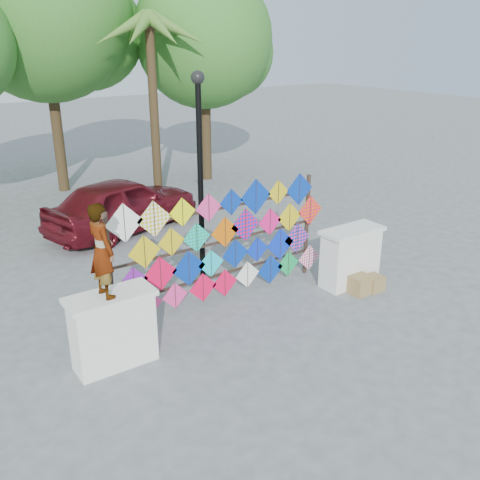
# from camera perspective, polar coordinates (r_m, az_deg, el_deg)

# --- Properties ---
(ground) EXTENTS (80.00, 80.00, 0.00)m
(ground) POSITION_cam_1_polar(r_m,az_deg,el_deg) (10.56, 0.28, -7.88)
(ground) COLOR gray
(ground) RESTS_ON ground
(parapet_left) EXTENTS (1.40, 0.65, 1.28)m
(parapet_left) POSITION_cam_1_polar(r_m,az_deg,el_deg) (8.99, -13.38, -9.26)
(parapet_left) COLOR white
(parapet_left) RESTS_ON ground
(parapet_right) EXTENTS (1.40, 0.65, 1.28)m
(parapet_right) POSITION_cam_1_polar(r_m,az_deg,el_deg) (11.76, 11.70, -1.70)
(parapet_right) COLOR white
(parapet_right) RESTS_ON ground
(kite_rack) EXTENTS (4.97, 0.24, 2.44)m
(kite_rack) POSITION_cam_1_polar(r_m,az_deg,el_deg) (10.64, -1.47, -0.32)
(kite_rack) COLOR #32231C
(kite_rack) RESTS_ON ground
(tree_mid) EXTENTS (6.30, 5.60, 8.61)m
(tree_mid) POSITION_cam_1_polar(r_m,az_deg,el_deg) (19.39, -19.96, 21.80)
(tree_mid) COLOR #45331D
(tree_mid) RESTS_ON ground
(tree_east) EXTENTS (5.40, 4.80, 7.42)m
(tree_east) POSITION_cam_1_polar(r_m,az_deg,el_deg) (20.02, -3.66, 20.58)
(tree_east) COLOR #45331D
(tree_east) RESTS_ON ground
(palm_tree) EXTENTS (3.62, 3.62, 5.83)m
(palm_tree) POSITION_cam_1_polar(r_m,az_deg,el_deg) (17.30, -9.57, 20.19)
(palm_tree) COLOR #45331D
(palm_tree) RESTS_ON ground
(vendor_woman) EXTENTS (0.42, 0.59, 1.52)m
(vendor_woman) POSITION_cam_1_polar(r_m,az_deg,el_deg) (8.38, -14.53, -1.10)
(vendor_woman) COLOR #99999E
(vendor_woman) RESTS_ON parapet_left
(sedan) EXTENTS (4.77, 2.95, 1.52)m
(sedan) POSITION_cam_1_polar(r_m,az_deg,el_deg) (15.10, -12.36, 3.76)
(sedan) COLOR #5C0F18
(sedan) RESTS_ON ground
(lamppost) EXTENTS (0.28, 0.28, 4.46)m
(lamppost) POSITION_cam_1_polar(r_m,az_deg,el_deg) (11.36, -4.30, 8.68)
(lamppost) COLOR black
(lamppost) RESTS_ON ground
(cardboard_box_near) EXTENTS (0.43, 0.39, 0.39)m
(cardboard_box_near) POSITION_cam_1_polar(r_m,az_deg,el_deg) (11.57, 12.73, -4.67)
(cardboard_box_near) COLOR olive
(cardboard_box_near) RESTS_ON ground
(cardboard_box_far) EXTENTS (0.38, 0.35, 0.32)m
(cardboard_box_far) POSITION_cam_1_polar(r_m,az_deg,el_deg) (11.77, 14.05, -4.48)
(cardboard_box_far) COLOR olive
(cardboard_box_far) RESTS_ON ground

